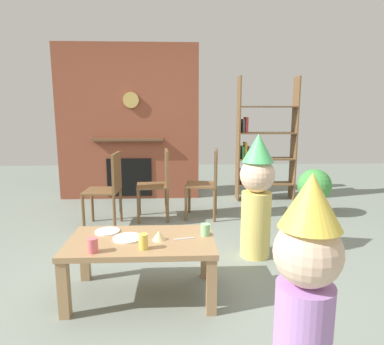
# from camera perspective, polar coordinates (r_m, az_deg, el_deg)

# --- Properties ---
(ground_plane) EXTENTS (12.00, 12.00, 0.00)m
(ground_plane) POSITION_cam_1_polar(r_m,az_deg,el_deg) (3.09, -2.55, -16.14)
(ground_plane) COLOR gray
(brick_fireplace_feature) EXTENTS (2.20, 0.28, 2.40)m
(brick_fireplace_feature) POSITION_cam_1_polar(r_m,az_deg,el_deg) (5.43, -10.71, 8.15)
(brick_fireplace_feature) COLOR brown
(brick_fireplace_feature) RESTS_ON ground_plane
(bookshelf) EXTENTS (0.90, 0.28, 1.90)m
(bookshelf) POSITION_cam_1_polar(r_m,az_deg,el_deg) (5.36, 11.70, 4.69)
(bookshelf) COLOR brown
(bookshelf) RESTS_ON ground_plane
(coffee_table) EXTENTS (1.08, 0.62, 0.45)m
(coffee_table) POSITION_cam_1_polar(r_m,az_deg,el_deg) (2.59, -8.52, -12.58)
(coffee_table) COLOR #9E7A51
(coffee_table) RESTS_ON ground_plane
(paper_cup_near_left) EXTENTS (0.07, 0.07, 0.10)m
(paper_cup_near_left) POSITION_cam_1_polar(r_m,az_deg,el_deg) (2.39, -16.48, -11.74)
(paper_cup_near_left) COLOR #E5666B
(paper_cup_near_left) RESTS_ON coffee_table
(paper_cup_near_right) EXTENTS (0.07, 0.07, 0.09)m
(paper_cup_near_right) POSITION_cam_1_polar(r_m,az_deg,el_deg) (2.60, 2.28, -9.64)
(paper_cup_near_right) COLOR #8CD18C
(paper_cup_near_right) RESTS_ON coffee_table
(paper_cup_center) EXTENTS (0.06, 0.06, 0.11)m
(paper_cup_center) POSITION_cam_1_polar(r_m,az_deg,el_deg) (2.37, -8.24, -11.50)
(paper_cup_center) COLOR #F2CC4C
(paper_cup_center) RESTS_ON coffee_table
(paper_plate_front) EXTENTS (0.22, 0.22, 0.01)m
(paper_plate_front) POSITION_cam_1_polar(r_m,az_deg,el_deg) (2.59, -10.83, -10.84)
(paper_plate_front) COLOR white
(paper_plate_front) RESTS_ON coffee_table
(paper_plate_rear) EXTENTS (0.19, 0.19, 0.01)m
(paper_plate_rear) POSITION_cam_1_polar(r_m,az_deg,el_deg) (2.75, -14.15, -9.64)
(paper_plate_rear) COLOR white
(paper_plate_rear) RESTS_ON coffee_table
(birthday_cake_slice) EXTENTS (0.10, 0.10, 0.07)m
(birthday_cake_slice) POSITION_cam_1_polar(r_m,az_deg,el_deg) (2.52, -5.63, -10.55)
(birthday_cake_slice) COLOR #EAC68C
(birthday_cake_slice) RESTS_ON coffee_table
(table_fork) EXTENTS (0.15, 0.05, 0.01)m
(table_fork) POSITION_cam_1_polar(r_m,az_deg,el_deg) (2.54, -1.37, -11.14)
(table_fork) COLOR silver
(table_fork) RESTS_ON coffee_table
(child_with_cone_hat) EXTENTS (0.31, 0.31, 1.12)m
(child_with_cone_hat) POSITION_cam_1_polar(r_m,az_deg,el_deg) (1.70, 18.69, -17.77)
(child_with_cone_hat) COLOR #B27FCC
(child_with_cone_hat) RESTS_ON ground_plane
(child_in_pink) EXTENTS (0.33, 0.33, 1.18)m
(child_in_pink) POSITION_cam_1_polar(r_m,az_deg,el_deg) (3.22, 10.91, -3.43)
(child_in_pink) COLOR #E0CC66
(child_in_pink) RESTS_ON ground_plane
(dining_chair_left) EXTENTS (0.42, 0.42, 0.90)m
(dining_chair_left) POSITION_cam_1_polar(r_m,az_deg,el_deg) (4.14, -13.82, -2.09)
(dining_chair_left) COLOR brown
(dining_chair_left) RESTS_ON ground_plane
(dining_chair_middle) EXTENTS (0.43, 0.43, 0.90)m
(dining_chair_middle) POSITION_cam_1_polar(r_m,az_deg,el_deg) (4.33, -5.50, -1.29)
(dining_chair_middle) COLOR brown
(dining_chair_middle) RESTS_ON ground_plane
(dining_chair_right) EXTENTS (0.46, 0.46, 0.90)m
(dining_chair_right) POSITION_cam_1_polar(r_m,az_deg,el_deg) (4.36, 2.81, -1.18)
(dining_chair_right) COLOR brown
(dining_chair_right) RESTS_ON ground_plane
(potted_plant_tall) EXTENTS (0.44, 0.44, 0.63)m
(potted_plant_tall) POSITION_cam_1_polar(r_m,az_deg,el_deg) (4.75, 20.00, -2.44)
(potted_plant_tall) COLOR beige
(potted_plant_tall) RESTS_ON ground_plane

